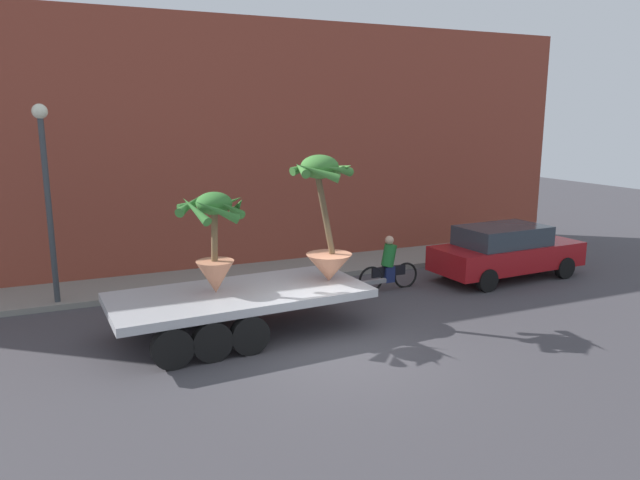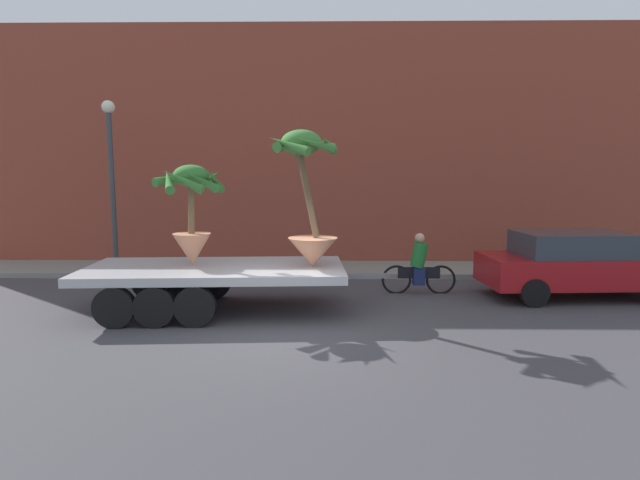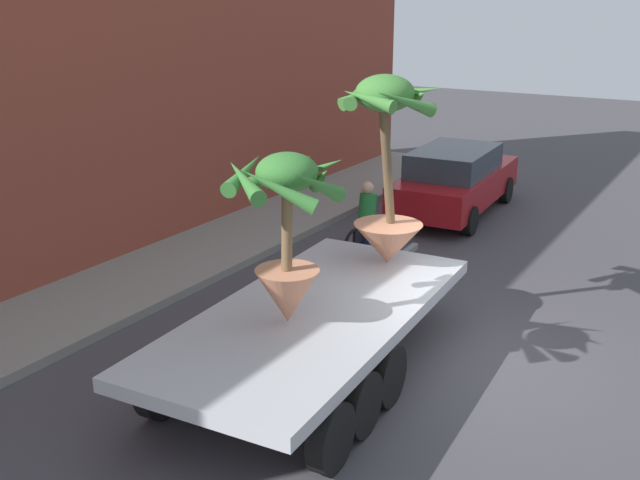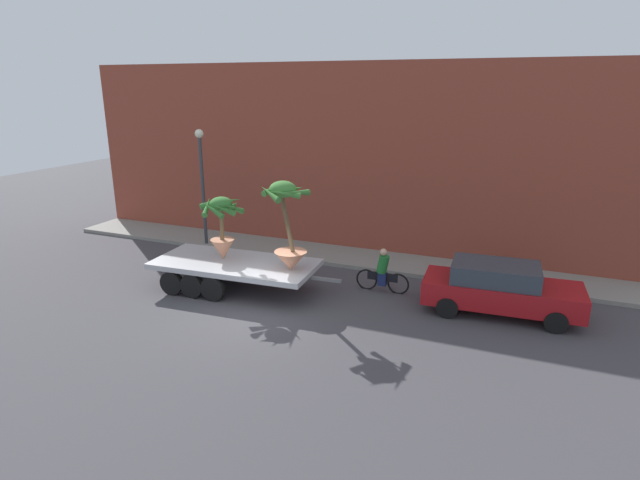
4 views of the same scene
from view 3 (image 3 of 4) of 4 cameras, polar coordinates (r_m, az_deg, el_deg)
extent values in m
plane|color=#423F44|center=(10.94, 11.63, -8.90)|extent=(60.00, 60.00, 0.00)
cube|color=gray|center=(13.91, -12.62, -2.59)|extent=(24.00, 2.20, 0.15)
cube|color=brown|center=(14.33, -18.74, 12.81)|extent=(24.00, 1.20, 7.59)
cube|color=#B7BABF|center=(9.90, -0.49, -5.78)|extent=(5.64, 2.80, 0.18)
cylinder|color=black|center=(9.41, -12.07, -10.91)|extent=(0.81, 0.27, 0.80)
cylinder|color=black|center=(8.28, 0.83, -14.83)|extent=(0.81, 0.27, 0.80)
cylinder|color=black|center=(9.93, -9.22, -9.08)|extent=(0.81, 0.27, 0.80)
cylinder|color=black|center=(8.88, 3.15, -12.40)|extent=(0.81, 0.27, 0.80)
cylinder|color=black|center=(10.49, -6.69, -7.41)|extent=(0.81, 0.27, 0.80)
cylinder|color=black|center=(9.49, 5.14, -10.27)|extent=(0.81, 0.27, 0.80)
cube|color=slate|center=(12.71, 6.49, -1.07)|extent=(1.00, 0.16, 0.10)
cone|color=tan|center=(9.37, -2.50, -4.30)|extent=(0.81, 0.81, 0.70)
cylinder|color=brown|center=(9.05, -2.53, 1.39)|extent=(0.18, 0.14, 1.24)
ellipsoid|color=#387A33|center=(8.91, -2.54, 5.21)|extent=(0.75, 0.75, 0.47)
cone|color=#387A33|center=(9.32, -0.64, 5.27)|extent=(0.27, 1.01, 0.60)
cone|color=#387A33|center=(9.35, -3.09, 5.33)|extent=(0.78, 0.77, 0.53)
cone|color=#387A33|center=(9.09, -5.80, 5.17)|extent=(1.11, 0.49, 0.39)
cone|color=#387A33|center=(8.74, -5.85, 4.62)|extent=(0.80, 1.01, 0.40)
cone|color=#387A33|center=(8.48, -3.18, 3.92)|extent=(0.53, 0.94, 0.58)
cone|color=#387A33|center=(8.64, -0.16, 4.22)|extent=(0.94, 0.30, 0.58)
cone|color=#387A33|center=(8.99, 0.11, 4.76)|extent=(0.76, 0.70, 0.54)
cone|color=tan|center=(11.46, 5.20, -0.27)|extent=(1.06, 1.06, 0.63)
cylinder|color=brown|center=(11.01, 5.12, 6.04)|extent=(0.52, 0.14, 1.98)
ellipsoid|color=#428438|center=(10.74, 4.99, 11.13)|extent=(0.84, 0.84, 0.53)
cone|color=#428438|center=(11.20, 6.78, 11.19)|extent=(0.42, 1.17, 0.39)
cone|color=#428438|center=(11.10, 3.53, 11.10)|extent=(0.91, 0.57, 0.44)
cone|color=#428438|center=(10.80, 2.68, 11.03)|extent=(0.89, 0.49, 0.35)
cone|color=#428438|center=(10.40, 3.67, 10.72)|extent=(0.30, 0.89, 0.35)
cone|color=#428438|center=(10.36, 6.55, 10.46)|extent=(0.96, 0.65, 0.49)
cone|color=#428438|center=(10.80, 7.60, 10.88)|extent=(0.95, 0.69, 0.38)
torus|color=black|center=(15.15, 4.55, 0.59)|extent=(0.74, 0.06, 0.74)
torus|color=black|center=(14.22, 2.55, -0.56)|extent=(0.74, 0.06, 0.74)
cube|color=black|center=(14.62, 3.60, 0.70)|extent=(1.04, 0.06, 0.28)
cylinder|color=#1E702D|center=(14.49, 3.63, 2.40)|extent=(0.44, 0.34, 0.65)
sphere|color=tan|center=(14.39, 3.66, 4.01)|extent=(0.24, 0.24, 0.24)
cube|color=navy|center=(14.65, 3.59, 0.40)|extent=(0.28, 0.24, 0.44)
cube|color=maroon|center=(17.80, 10.34, 4.14)|extent=(4.69, 2.01, 0.70)
cube|color=#2D3842|center=(17.44, 10.22, 5.99)|extent=(2.61, 1.72, 0.56)
cylinder|color=black|center=(19.51, 9.35, 4.37)|extent=(0.65, 0.24, 0.64)
cylinder|color=black|center=(19.07, 14.04, 3.74)|extent=(0.65, 0.24, 0.64)
cylinder|color=black|center=(16.79, 6.01, 2.25)|extent=(0.65, 0.24, 0.64)
cylinder|color=black|center=(16.28, 11.39, 1.47)|extent=(0.65, 0.24, 0.64)
camera|label=1|loc=(8.40, 89.35, -1.65)|focal=33.09mm
camera|label=2|loc=(11.88, 60.16, -0.56)|focal=28.37mm
camera|label=4|loc=(19.07, 63.19, 14.04)|focal=28.77mm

